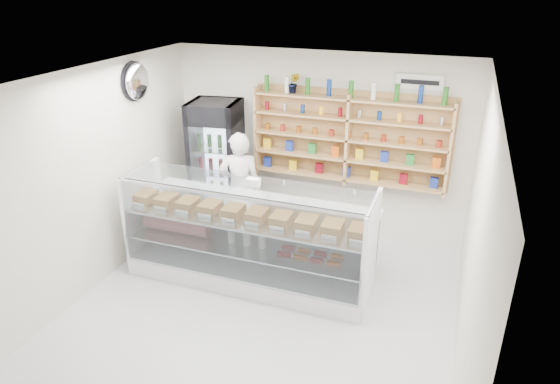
% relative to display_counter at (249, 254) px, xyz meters
% --- Properties ---
extents(room, '(5.00, 5.00, 5.00)m').
position_rel_display_counter_xyz_m(room, '(0.41, -0.77, 1.02)').
color(room, '#B8B7BD').
rests_on(room, ground).
extents(display_counter, '(3.21, 0.96, 1.40)m').
position_rel_display_counter_xyz_m(display_counter, '(0.00, 0.00, 0.00)').
color(display_counter, white).
rests_on(display_counter, floor).
extents(shop_worker, '(0.73, 0.61, 1.71)m').
position_rel_display_counter_xyz_m(shop_worker, '(-0.56, 0.98, 0.48)').
color(shop_worker, silver).
rests_on(shop_worker, floor).
extents(drinks_cooler, '(0.82, 0.81, 2.04)m').
position_rel_display_counter_xyz_m(drinks_cooler, '(-1.10, 1.31, 0.65)').
color(drinks_cooler, black).
rests_on(drinks_cooler, floor).
extents(wall_shelving, '(2.84, 0.28, 1.33)m').
position_rel_display_counter_xyz_m(wall_shelving, '(0.91, 1.57, 1.22)').
color(wall_shelving, tan).
rests_on(wall_shelving, back_wall).
extents(potted_plant, '(0.17, 0.14, 0.29)m').
position_rel_display_counter_xyz_m(potted_plant, '(0.07, 1.57, 1.96)').
color(potted_plant, '#1E6626').
rests_on(potted_plant, wall_shelving).
extents(security_mirror, '(0.15, 0.50, 0.50)m').
position_rel_display_counter_xyz_m(security_mirror, '(-1.76, 0.43, 2.07)').
color(security_mirror, silver).
rests_on(security_mirror, left_wall).
extents(wall_sign, '(0.62, 0.03, 0.20)m').
position_rel_display_counter_xyz_m(wall_sign, '(1.81, 1.70, 2.07)').
color(wall_sign, white).
rests_on(wall_sign, back_wall).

